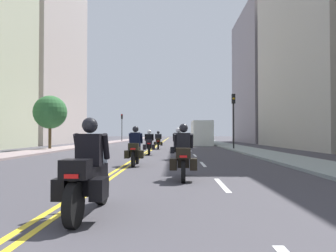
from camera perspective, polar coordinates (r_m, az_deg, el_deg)
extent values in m
plane|color=#3F3D42|center=(48.94, -1.20, -2.89)|extent=(264.00, 264.00, 0.00)
cube|color=gray|center=(49.88, -10.22, -2.77)|extent=(2.59, 144.00, 0.12)
cube|color=#8D9994|center=(49.24, 7.94, -2.80)|extent=(2.59, 144.00, 0.12)
cube|color=yellow|center=(48.94, -1.34, -2.88)|extent=(0.12, 132.00, 0.01)
cube|color=yellow|center=(48.93, -1.06, -2.88)|extent=(0.12, 132.00, 0.01)
cube|color=silver|center=(9.06, 9.06, -9.76)|extent=(0.14, 2.40, 0.01)
cube|color=silver|center=(14.99, 5.90, -6.41)|extent=(0.14, 2.40, 0.01)
cube|color=silver|center=(20.96, 4.55, -4.96)|extent=(0.14, 2.40, 0.01)
cube|color=silver|center=(26.94, 3.80, -4.15)|extent=(0.14, 2.40, 0.01)
cube|color=silver|center=(32.93, 3.32, -3.64)|extent=(0.14, 2.40, 0.01)
cube|color=silver|center=(38.92, 2.99, -3.28)|extent=(0.14, 2.40, 0.01)
cube|color=silver|center=(44.92, 2.75, -3.02)|extent=(0.14, 2.40, 0.01)
cube|color=silver|center=(50.91, 2.57, -2.82)|extent=(0.14, 2.40, 0.01)
cube|color=silver|center=(56.91, 2.42, -2.66)|extent=(0.14, 2.40, 0.01)
cube|color=#B3AF9F|center=(36.98, 25.84, 15.01)|extent=(9.23, 19.47, 23.31)
cube|color=#B5A8A1|center=(51.05, -20.05, 15.26)|extent=(6.93, 18.17, 31.68)
cube|color=#2D3847|center=(50.75, -23.82, 6.24)|extent=(0.04, 15.26, 0.90)
cube|color=#2D3847|center=(51.82, -23.76, 12.62)|extent=(0.04, 15.26, 0.90)
cube|color=#2D3847|center=(53.51, -23.69, 18.67)|extent=(0.04, 15.26, 0.90)
cube|color=gray|center=(54.93, 16.77, 7.89)|extent=(8.66, 17.56, 20.15)
cube|color=#2D3847|center=(55.69, 21.12, 2.58)|extent=(0.04, 14.75, 0.90)
cube|color=#2D3847|center=(57.50, 21.03, 13.67)|extent=(0.04, 14.75, 0.90)
cylinder|color=black|center=(6.63, -11.10, -10.07)|extent=(0.15, 0.65, 0.65)
cylinder|color=black|center=(5.09, -15.61, -12.73)|extent=(0.15, 0.65, 0.65)
cube|color=silver|center=(6.58, -11.08, -7.09)|extent=(0.15, 0.32, 0.04)
cube|color=black|center=(5.81, -13.03, -8.51)|extent=(0.35, 1.24, 0.40)
cube|color=black|center=(5.09, -15.29, -7.03)|extent=(0.41, 0.37, 0.28)
cube|color=red|center=(4.92, -15.99, -8.16)|extent=(0.20, 0.04, 0.06)
cube|color=black|center=(5.45, -17.34, -10.03)|extent=(0.21, 0.45, 0.32)
cube|color=black|center=(5.28, -11.54, -10.33)|extent=(0.21, 0.45, 0.32)
cube|color=#B2C1CC|center=(6.27, -11.71, -4.49)|extent=(0.36, 0.13, 0.36)
cube|color=black|center=(5.72, -13.15, -3.93)|extent=(0.41, 0.27, 0.53)
cylinder|color=black|center=(5.93, -14.98, -3.35)|extent=(0.11, 0.28, 0.45)
cylinder|color=black|center=(5.80, -10.45, -3.42)|extent=(0.11, 0.28, 0.45)
sphere|color=black|center=(5.74, -13.04, 0.12)|extent=(0.26, 0.26, 0.26)
cylinder|color=black|center=(10.78, 2.67, -6.81)|extent=(0.14, 0.61, 0.61)
cylinder|color=black|center=(9.27, 2.61, -7.71)|extent=(0.14, 0.61, 0.61)
cube|color=silver|center=(10.75, 2.67, -5.10)|extent=(0.15, 0.32, 0.04)
cube|color=black|center=(10.00, 2.64, -5.63)|extent=(0.36, 1.16, 0.40)
cube|color=black|center=(9.31, 2.61, -4.60)|extent=(0.41, 0.37, 0.28)
cube|color=red|center=(9.12, 2.60, -5.17)|extent=(0.20, 0.04, 0.06)
cube|color=black|center=(9.56, 0.93, -6.43)|extent=(0.21, 0.45, 0.32)
cube|color=black|center=(9.56, 4.31, -6.43)|extent=(0.21, 0.45, 0.32)
cube|color=#B2C1CC|center=(10.47, 2.65, -3.36)|extent=(0.36, 0.13, 0.36)
cube|color=black|center=(9.93, 2.63, -2.83)|extent=(0.41, 0.27, 0.58)
cylinder|color=black|center=(10.08, 1.27, -2.53)|extent=(0.11, 0.28, 0.45)
cylinder|color=black|center=(10.08, 4.00, -2.52)|extent=(0.11, 0.28, 0.45)
sphere|color=black|center=(9.95, 2.63, -0.35)|extent=(0.26, 0.26, 0.26)
cylinder|color=black|center=(15.17, -5.17, -5.16)|extent=(0.11, 0.64, 0.64)
cylinder|color=black|center=(13.60, -5.89, -5.60)|extent=(0.11, 0.64, 0.64)
cube|color=silver|center=(15.15, -5.17, -3.88)|extent=(0.14, 0.32, 0.04)
cube|color=black|center=(14.37, -5.51, -4.26)|extent=(0.33, 1.21, 0.40)
cube|color=black|center=(13.65, -5.84, -3.49)|extent=(0.40, 0.36, 0.28)
cube|color=red|center=(13.46, -5.94, -3.86)|extent=(0.20, 0.03, 0.06)
cube|color=black|center=(13.93, -6.87, -4.76)|extent=(0.20, 0.44, 0.32)
cube|color=black|center=(13.87, -4.57, -4.78)|extent=(0.20, 0.44, 0.32)
cube|color=#B2C1CC|center=(14.86, -5.28, -2.69)|extent=(0.36, 0.12, 0.36)
cube|color=black|center=(14.30, -5.52, -2.28)|extent=(0.40, 0.26, 0.59)
cylinder|color=black|center=(14.48, -6.40, -2.07)|extent=(0.10, 0.28, 0.45)
cylinder|color=black|center=(14.42, -4.51, -2.07)|extent=(0.10, 0.28, 0.45)
sphere|color=black|center=(14.33, -5.51, -0.53)|extent=(0.26, 0.26, 0.26)
cylinder|color=black|center=(18.62, 1.82, -4.46)|extent=(0.15, 0.64, 0.63)
cylinder|color=black|center=(17.14, 1.64, -4.73)|extent=(0.15, 0.64, 0.63)
cube|color=silver|center=(18.60, 1.82, -3.42)|extent=(0.15, 0.33, 0.04)
cube|color=black|center=(17.86, 1.73, -3.69)|extent=(0.37, 1.14, 0.40)
cube|color=black|center=(17.19, 1.65, -3.05)|extent=(0.42, 0.38, 0.28)
cube|color=red|center=(17.00, 1.62, -3.34)|extent=(0.20, 0.04, 0.06)
cube|color=black|center=(17.44, 0.76, -4.08)|extent=(0.22, 0.45, 0.32)
cube|color=black|center=(17.42, 2.60, -4.08)|extent=(0.22, 0.45, 0.32)
cube|color=#B2C1CC|center=(18.33, 1.79, -2.44)|extent=(0.37, 0.14, 0.36)
cube|color=black|center=(17.80, 1.72, -2.10)|extent=(0.41, 0.28, 0.59)
cylinder|color=black|center=(17.96, 0.98, -1.94)|extent=(0.11, 0.29, 0.45)
cylinder|color=black|center=(17.94, 2.51, -1.94)|extent=(0.11, 0.29, 0.45)
sphere|color=white|center=(17.83, 1.73, -0.70)|extent=(0.26, 0.26, 0.26)
cylinder|color=black|center=(22.49, -3.17, -3.91)|extent=(0.17, 0.65, 0.64)
cylinder|color=black|center=(20.93, -3.24, -4.10)|extent=(0.17, 0.65, 0.64)
cube|color=silver|center=(22.47, -3.17, -3.05)|extent=(0.16, 0.33, 0.04)
cube|color=black|center=(21.70, -3.20, -3.27)|extent=(0.39, 1.20, 0.40)
cube|color=black|center=(20.99, -3.24, -2.73)|extent=(0.42, 0.38, 0.28)
cube|color=red|center=(20.80, -3.25, -2.96)|extent=(0.20, 0.04, 0.06)
cube|color=black|center=(21.24, -3.98, -3.58)|extent=(0.23, 0.45, 0.32)
cube|color=black|center=(21.23, -2.47, -3.58)|extent=(0.23, 0.45, 0.32)
cube|color=#B2C1CC|center=(22.19, -3.18, -2.24)|extent=(0.37, 0.14, 0.36)
cube|color=black|center=(21.64, -3.20, -2.04)|extent=(0.41, 0.28, 0.53)
cylinder|color=black|center=(21.79, -3.83, -1.91)|extent=(0.12, 0.29, 0.45)
cylinder|color=black|center=(21.78, -2.56, -1.91)|extent=(0.12, 0.29, 0.45)
sphere|color=white|center=(21.66, -3.20, -0.98)|extent=(0.26, 0.26, 0.26)
cylinder|color=black|center=(26.45, 1.92, -3.57)|extent=(0.14, 0.60, 0.60)
cylinder|color=black|center=(24.92, 1.83, -3.70)|extent=(0.14, 0.60, 0.60)
cube|color=silver|center=(26.44, 1.92, -2.87)|extent=(0.15, 0.33, 0.04)
cube|color=black|center=(25.67, 1.88, -3.01)|extent=(0.36, 1.17, 0.40)
cube|color=black|center=(24.98, 1.84, -2.55)|extent=(0.41, 0.37, 0.28)
cube|color=red|center=(24.79, 1.83, -2.74)|extent=(0.20, 0.04, 0.06)
cube|color=black|center=(25.23, 1.22, -3.27)|extent=(0.22, 0.45, 0.32)
cube|color=black|center=(25.21, 2.49, -3.27)|extent=(0.22, 0.45, 0.32)
cube|color=#B2C1CC|center=(26.15, 1.90, -2.14)|extent=(0.36, 0.14, 0.36)
cube|color=black|center=(25.61, 1.87, -1.96)|extent=(0.41, 0.27, 0.54)
cylinder|color=black|center=(25.77, 1.35, -1.85)|extent=(0.11, 0.28, 0.45)
cylinder|color=black|center=(25.76, 2.42, -1.85)|extent=(0.11, 0.28, 0.45)
sphere|color=white|center=(25.64, 1.88, -1.05)|extent=(0.26, 0.26, 0.26)
cylinder|color=black|center=(30.39, -1.64, -3.26)|extent=(0.16, 0.62, 0.61)
cylinder|color=black|center=(28.75, -1.68, -3.38)|extent=(0.16, 0.62, 0.61)
cube|color=silver|center=(30.38, -1.64, -2.65)|extent=(0.15, 0.32, 0.04)
cube|color=black|center=(29.56, -1.66, -2.78)|extent=(0.36, 1.26, 0.40)
cube|color=black|center=(28.81, -1.68, -2.38)|extent=(0.41, 0.37, 0.28)
cube|color=red|center=(28.63, -1.68, -2.54)|extent=(0.20, 0.04, 0.06)
cube|color=black|center=(29.07, -2.22, -3.00)|extent=(0.22, 0.45, 0.32)
cube|color=black|center=(29.07, -1.12, -3.00)|extent=(0.22, 0.45, 0.32)
cube|color=#B2C1CC|center=(30.08, -1.64, -2.03)|extent=(0.36, 0.13, 0.36)
cube|color=black|center=(29.50, -1.66, -1.88)|extent=(0.41, 0.27, 0.53)
cylinder|color=black|center=(29.66, -2.12, -1.78)|extent=(0.11, 0.28, 0.45)
cylinder|color=black|center=(29.65, -1.19, -1.78)|extent=(0.11, 0.28, 0.45)
sphere|color=black|center=(29.53, -1.66, -1.09)|extent=(0.26, 0.26, 0.26)
cylinder|color=black|center=(28.68, 11.00, -0.06)|extent=(0.12, 0.12, 3.91)
cube|color=black|center=(28.82, 10.97, 4.53)|extent=(0.28, 0.28, 0.80)
sphere|color=yellow|center=(28.67, 11.03, 4.56)|extent=(0.18, 0.18, 0.18)
cylinder|color=black|center=(57.46, -7.78, -0.70)|extent=(0.12, 0.12, 3.91)
cube|color=black|center=(57.53, -7.78, 1.60)|extent=(0.28, 0.28, 0.80)
sphere|color=red|center=(57.40, -7.80, 1.88)|extent=(0.18, 0.18, 0.18)
cylinder|color=#4E3C22|center=(29.65, -19.29, -1.73)|extent=(0.24, 0.24, 2.17)
sphere|color=#2C6232|center=(29.71, -19.26, 2.22)|extent=(2.75, 2.75, 2.75)
cube|color=#C5B0C6|center=(42.12, 5.39, -1.64)|extent=(2.00, 1.80, 2.20)
cube|color=silver|center=(39.12, 5.71, -1.22)|extent=(2.20, 5.20, 2.80)
cylinder|color=black|center=(41.73, 5.43, -2.53)|extent=(2.00, 0.90, 0.90)
cylinder|color=black|center=(37.54, 5.91, -2.67)|extent=(2.00, 0.90, 0.90)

